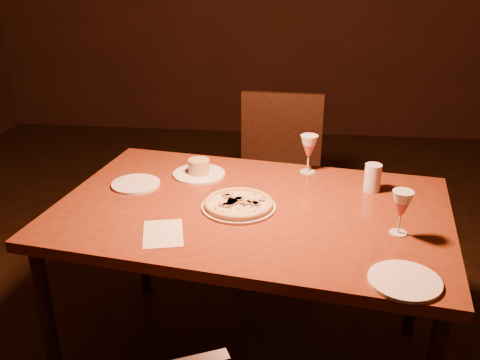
# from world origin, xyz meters

# --- Properties ---
(dining_table) EXTENTS (1.64, 1.19, 0.81)m
(dining_table) POSITION_xyz_m (-0.19, 0.14, 0.74)
(dining_table) COLOR brown
(dining_table) RESTS_ON floor
(chair_far) EXTENTS (0.50, 0.50, 0.98)m
(chair_far) POSITION_xyz_m (-0.12, 1.12, 0.55)
(chair_far) COLOR black
(chair_far) RESTS_ON floor
(pizza_plate) EXTENTS (0.29, 0.29, 0.03)m
(pizza_plate) POSITION_xyz_m (-0.24, 0.12, 0.83)
(pizza_plate) COLOR white
(pizza_plate) RESTS_ON dining_table
(ramekin_saucer) EXTENTS (0.23, 0.23, 0.07)m
(ramekin_saucer) POSITION_xyz_m (-0.45, 0.43, 0.83)
(ramekin_saucer) COLOR white
(ramekin_saucer) RESTS_ON dining_table
(wine_glass_far) EXTENTS (0.08, 0.08, 0.17)m
(wine_glass_far) POSITION_xyz_m (0.03, 0.51, 0.90)
(wine_glass_far) COLOR #B9554D
(wine_glass_far) RESTS_ON dining_table
(wine_glass_right) EXTENTS (0.07, 0.07, 0.16)m
(wine_glass_right) POSITION_xyz_m (0.34, -0.02, 0.89)
(wine_glass_right) COLOR #B9554D
(wine_glass_right) RESTS_ON dining_table
(water_tumbler) EXTENTS (0.07, 0.07, 0.12)m
(water_tumbler) POSITION_xyz_m (0.29, 0.34, 0.87)
(water_tumbler) COLOR silver
(water_tumbler) RESTS_ON dining_table
(side_plate_left) EXTENTS (0.21, 0.21, 0.01)m
(side_plate_left) POSITION_xyz_m (-0.70, 0.29, 0.81)
(side_plate_left) COLOR white
(side_plate_left) RESTS_ON dining_table
(side_plate_near) EXTENTS (0.22, 0.22, 0.01)m
(side_plate_near) POSITION_xyz_m (0.31, -0.33, 0.81)
(side_plate_near) COLOR white
(side_plate_near) RESTS_ON dining_table
(menu_card) EXTENTS (0.18, 0.23, 0.00)m
(menu_card) POSITION_xyz_m (-0.48, -0.11, 0.81)
(menu_card) COLOR silver
(menu_card) RESTS_ON dining_table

